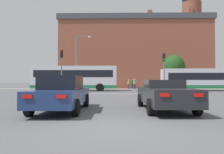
% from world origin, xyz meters
% --- Properties ---
extents(ground_plane, '(400.00, 400.00, 0.00)m').
position_xyz_m(ground_plane, '(0.00, 0.00, 0.00)').
color(ground_plane, '#545456').
extents(stop_line_strip, '(8.22, 0.30, 0.01)m').
position_xyz_m(stop_line_strip, '(0.00, 16.34, 0.00)').
color(stop_line_strip, silver).
rests_on(stop_line_strip, ground_plane).
extents(far_pavement, '(69.14, 2.50, 0.01)m').
position_xyz_m(far_pavement, '(0.00, 30.95, 0.01)').
color(far_pavement, gray).
rests_on(far_pavement, ground_plane).
extents(brick_civic_building, '(28.81, 11.91, 21.12)m').
position_xyz_m(brick_civic_building, '(4.03, 38.96, 7.14)').
color(brick_civic_building, brown).
rests_on(brick_civic_building, ground_plane).
extents(car_saloon_left, '(1.96, 4.95, 1.50)m').
position_xyz_m(car_saloon_left, '(-2.29, 3.51, 0.76)').
color(car_saloon_left, navy).
rests_on(car_saloon_left, ground_plane).
extents(car_roadster_right, '(2.00, 4.78, 1.33)m').
position_xyz_m(car_roadster_right, '(2.16, 3.72, 0.69)').
color(car_roadster_right, '#232328').
rests_on(car_roadster_right, ground_plane).
extents(bus_crossing_lead, '(11.10, 2.66, 3.26)m').
position_xyz_m(bus_crossing_lead, '(-5.42, 23.01, 1.75)').
color(bus_crossing_lead, silver).
rests_on(bus_crossing_lead, ground_plane).
extents(bus_crossing_trailing, '(11.76, 2.70, 2.91)m').
position_xyz_m(bus_crossing_trailing, '(12.14, 23.32, 1.56)').
color(bus_crossing_trailing, silver).
rests_on(bus_crossing_trailing, ground_plane).
extents(traffic_light_near_right, '(0.26, 0.31, 4.23)m').
position_xyz_m(traffic_light_near_right, '(5.13, 17.24, 2.84)').
color(traffic_light_near_right, slate).
rests_on(traffic_light_near_right, ground_plane).
extents(traffic_light_near_left, '(0.26, 0.31, 4.58)m').
position_xyz_m(traffic_light_near_left, '(-5.70, 17.02, 3.05)').
color(traffic_light_near_left, slate).
rests_on(traffic_light_near_left, ground_plane).
extents(street_lamp_junction, '(2.12, 0.36, 7.45)m').
position_xyz_m(street_lamp_junction, '(-4.90, 23.08, 4.53)').
color(street_lamp_junction, slate).
rests_on(street_lamp_junction, ground_plane).
extents(pedestrian_waiting, '(0.44, 0.43, 1.61)m').
position_xyz_m(pedestrian_waiting, '(2.24, 31.17, 0.94)').
color(pedestrian_waiting, '#333851').
rests_on(pedestrian_waiting, ground_plane).
extents(pedestrian_walking_east, '(0.46, 0.40, 1.68)m').
position_xyz_m(pedestrian_walking_east, '(3.17, 30.13, 0.99)').
color(pedestrian_walking_east, '#333851').
rests_on(pedestrian_walking_east, ground_plane).
extents(pedestrian_walking_west, '(0.46, 0.37, 1.64)m').
position_xyz_m(pedestrian_walking_west, '(2.83, 31.17, 0.96)').
color(pedestrian_walking_west, '#333851').
rests_on(pedestrian_walking_west, ground_plane).
extents(tree_by_building, '(4.12, 4.12, 6.16)m').
position_xyz_m(tree_by_building, '(11.80, 36.13, 3.99)').
color(tree_by_building, '#4C3823').
rests_on(tree_by_building, ground_plane).
extents(tree_kerbside, '(4.41, 4.41, 6.28)m').
position_xyz_m(tree_kerbside, '(10.48, 34.33, 3.96)').
color(tree_kerbside, '#4C3823').
rests_on(tree_kerbside, ground_plane).
extents(tree_distant, '(4.90, 4.90, 7.59)m').
position_xyz_m(tree_distant, '(12.02, 36.11, 5.00)').
color(tree_distant, '#4C3823').
rests_on(tree_distant, ground_plane).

